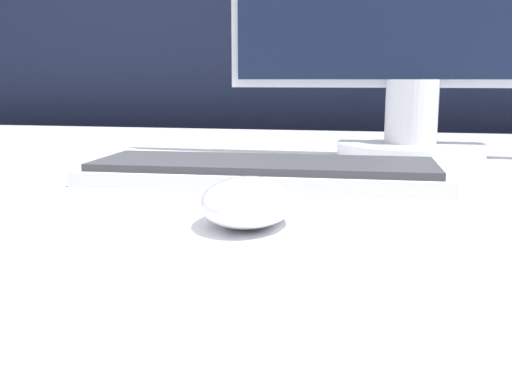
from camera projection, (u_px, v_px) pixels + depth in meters
partition_panel at (322, 203)px, 1.48m from camera, size 5.00×0.03×1.02m
computer_mouse_near at (248, 202)px, 0.47m from camera, size 0.08×0.11×0.04m
keyboard at (264, 171)px, 0.67m from camera, size 0.40×0.16×0.02m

